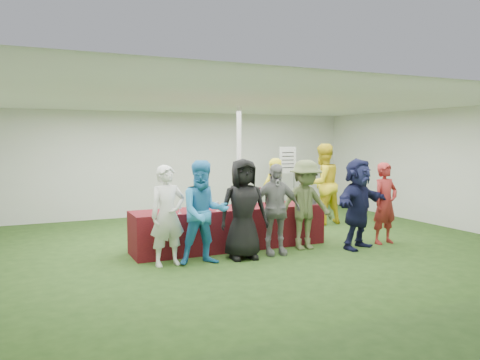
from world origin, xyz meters
name	(u,v)px	position (x,y,z in m)	size (l,w,h in m)	color
ground	(241,244)	(0.00, 0.00, 0.00)	(60.00, 60.00, 0.00)	#284719
tent	(239,169)	(0.50, 1.20, 1.35)	(10.00, 10.00, 10.00)	white
serving_table	(230,228)	(-0.31, -0.18, 0.38)	(3.60, 0.80, 0.75)	maroon
wine_bottles	(257,198)	(0.31, -0.04, 0.87)	(0.68, 0.13, 0.32)	black
wine_glasses	(211,205)	(-0.77, -0.43, 0.86)	(2.71, 0.13, 0.16)	silver
water_bottle	(233,201)	(-0.21, -0.10, 0.85)	(0.07, 0.07, 0.23)	silver
bar_towel	(303,202)	(1.30, -0.13, 0.77)	(0.25, 0.18, 0.03)	white
dump_bucket	(311,199)	(1.31, -0.40, 0.84)	(0.23, 0.23, 0.18)	slate
wine_list_sign	(288,165)	(2.63, 2.75, 1.32)	(0.50, 0.03, 1.80)	slate
staff_pourer	(273,195)	(1.12, 0.79, 0.80)	(0.58, 0.38, 1.60)	gold
staff_back	(323,184)	(2.64, 1.16, 0.95)	(0.92, 0.72, 1.90)	yellow
customer_0	(168,216)	(-1.68, -0.86, 0.80)	(0.58, 0.38, 1.60)	silver
customer_1	(204,213)	(-1.13, -1.03, 0.83)	(0.81, 0.63, 1.67)	#2882C4
customer_2	(243,209)	(-0.41, -0.97, 0.84)	(0.82, 0.53, 1.68)	black
customer_3	(275,209)	(0.20, -0.94, 0.79)	(0.93, 0.39, 1.58)	slate
customer_4	(305,205)	(0.89, -0.83, 0.81)	(1.05, 0.60, 1.63)	#4E5932
customer_5	(358,204)	(1.80, -1.19, 0.83)	(1.54, 0.49, 1.66)	#15183A
customer_6	(385,203)	(2.54, -1.07, 0.78)	(0.57, 0.37, 1.56)	maroon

